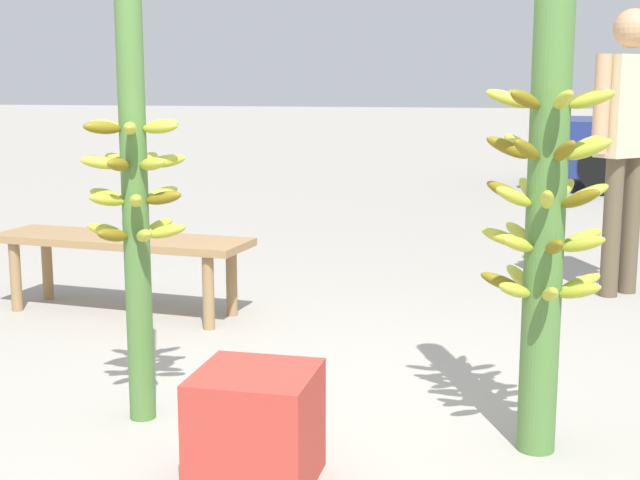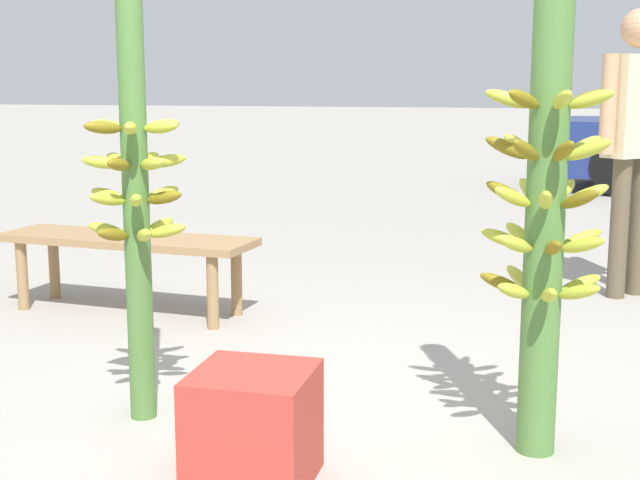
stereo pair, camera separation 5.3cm
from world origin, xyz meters
The scene contains 6 objects.
ground_plane centered at (0.00, 0.00, 0.00)m, with size 80.00×80.00×0.00m, color #9E998E.
banana_stalk_left centered at (-0.66, 0.11, 0.85)m, with size 0.38×0.38×1.65m.
banana_stalk_center centered at (0.77, 0.14, 0.84)m, with size 0.42×0.42×1.66m.
vendor_person centered at (1.27, 2.58, 1.00)m, with size 0.45×0.46×1.65m.
market_bench centered at (-1.40, 1.52, 0.36)m, with size 1.45×0.54×0.42m.
produce_crate centered at (-0.09, -0.32, 0.18)m, with size 0.37×0.37×0.37m.
Camera 1 is at (0.70, -2.84, 1.25)m, focal length 50.00 mm.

